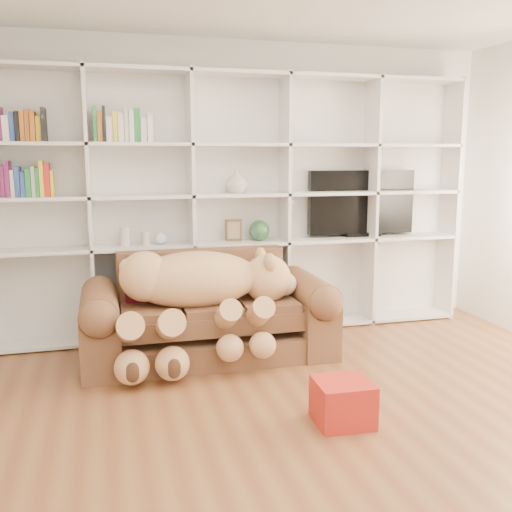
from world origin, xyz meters
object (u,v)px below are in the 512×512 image
object	(u,v)px
gift_box	(343,402)
tv	(361,204)
sofa	(208,318)
teddy_bear	(199,292)

from	to	relation	value
gift_box	tv	world-z (taller)	tv
sofa	tv	xyz separation A→B (m)	(1.66, 0.64, 0.86)
teddy_bear	gift_box	size ratio (longest dim) A/B	4.46
gift_box	sofa	bearing A→B (deg)	112.44
teddy_bear	gift_box	bearing A→B (deg)	-61.90
sofa	gift_box	bearing A→B (deg)	-67.56
teddy_bear	tv	distance (m)	2.03
tv	teddy_bear	bearing A→B (deg)	-155.22
tv	gift_box	bearing A→B (deg)	-117.31
gift_box	tv	size ratio (longest dim) A/B	0.31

